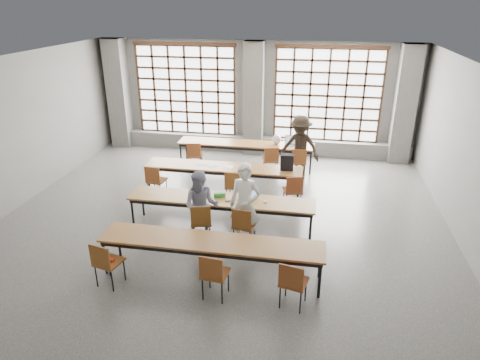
% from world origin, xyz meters
% --- Properties ---
extents(floor, '(11.00, 11.00, 0.00)m').
position_xyz_m(floor, '(0.00, 0.00, 0.00)').
color(floor, '#494946').
rests_on(floor, ground).
extents(ceiling, '(11.00, 11.00, 0.00)m').
position_xyz_m(ceiling, '(0.00, 0.00, 3.50)').
color(ceiling, silver).
rests_on(ceiling, floor).
extents(wall_back, '(10.00, 0.00, 10.00)m').
position_xyz_m(wall_back, '(0.00, 5.50, 1.75)').
color(wall_back, '#62625F').
rests_on(wall_back, floor).
extents(column_left, '(0.60, 0.55, 3.50)m').
position_xyz_m(column_left, '(-4.50, 5.22, 1.75)').
color(column_left, '#585855').
rests_on(column_left, floor).
extents(column_mid, '(0.60, 0.55, 3.50)m').
position_xyz_m(column_mid, '(0.00, 5.22, 1.75)').
color(column_mid, '#585855').
rests_on(column_mid, floor).
extents(column_right, '(0.60, 0.55, 3.50)m').
position_xyz_m(column_right, '(4.50, 5.22, 1.75)').
color(column_right, '#585855').
rests_on(column_right, floor).
extents(window_left, '(3.32, 0.12, 3.00)m').
position_xyz_m(window_left, '(-2.25, 5.42, 1.90)').
color(window_left, white).
rests_on(window_left, wall_back).
extents(window_right, '(3.32, 0.12, 3.00)m').
position_xyz_m(window_right, '(2.25, 5.42, 1.90)').
color(window_right, white).
rests_on(window_right, wall_back).
extents(sill_ledge, '(9.80, 0.35, 0.50)m').
position_xyz_m(sill_ledge, '(0.00, 5.30, 0.25)').
color(sill_ledge, '#585855').
rests_on(sill_ledge, floor).
extents(desk_row_a, '(4.00, 0.70, 0.73)m').
position_xyz_m(desk_row_a, '(-0.04, 3.95, 0.66)').
color(desk_row_a, brown).
rests_on(desk_row_a, floor).
extents(desk_row_b, '(4.00, 0.70, 0.73)m').
position_xyz_m(desk_row_b, '(-0.28, 1.99, 0.66)').
color(desk_row_b, brown).
rests_on(desk_row_b, floor).
extents(desk_row_c, '(4.00, 0.70, 0.73)m').
position_xyz_m(desk_row_c, '(0.07, 0.13, 0.66)').
color(desk_row_c, brown).
rests_on(desk_row_c, floor).
extents(desk_row_d, '(4.00, 0.70, 0.73)m').
position_xyz_m(desk_row_d, '(0.27, -1.57, 0.66)').
color(desk_row_d, brown).
rests_on(desk_row_d, floor).
extents(chair_back_left, '(0.47, 0.48, 0.88)m').
position_xyz_m(chair_back_left, '(-1.43, 3.32, 0.54)').
color(chair_back_left, brown).
rests_on(chair_back_left, floor).
extents(chair_back_mid, '(0.51, 0.51, 0.88)m').
position_xyz_m(chair_back_mid, '(0.78, 3.32, 0.54)').
color(chair_back_mid, brown).
rests_on(chair_back_mid, floor).
extents(chair_back_right, '(0.44, 0.44, 0.88)m').
position_xyz_m(chair_back_right, '(1.57, 3.32, 0.54)').
color(chair_back_right, brown).
rests_on(chair_back_right, floor).
extents(chair_mid_left, '(0.47, 0.47, 0.88)m').
position_xyz_m(chair_mid_left, '(-1.89, 1.36, 0.54)').
color(chair_mid_left, brown).
rests_on(chair_mid_left, floor).
extents(chair_mid_centre, '(0.45, 0.45, 0.88)m').
position_xyz_m(chair_mid_centre, '(0.11, 1.36, 0.54)').
color(chair_mid_centre, brown).
rests_on(chair_mid_centre, floor).
extents(chair_mid_right, '(0.51, 0.52, 0.88)m').
position_xyz_m(chair_mid_right, '(1.54, 1.36, 0.54)').
color(chair_mid_right, brown).
rests_on(chair_mid_right, floor).
extents(chair_front_left, '(0.51, 0.51, 0.88)m').
position_xyz_m(chair_front_left, '(-0.21, -0.49, 0.54)').
color(chair_front_left, brown).
rests_on(chair_front_left, floor).
extents(chair_front_right, '(0.48, 0.48, 0.88)m').
position_xyz_m(chair_front_right, '(0.66, -0.50, 0.54)').
color(chair_front_right, brown).
rests_on(chair_front_right, floor).
extents(chair_near_left, '(0.50, 0.50, 0.88)m').
position_xyz_m(chair_near_left, '(-1.45, -2.20, 0.54)').
color(chair_near_left, brown).
rests_on(chair_near_left, floor).
extents(chair_near_mid, '(0.46, 0.47, 0.88)m').
position_xyz_m(chair_near_mid, '(0.46, -2.20, 0.54)').
color(chair_near_mid, brown).
rests_on(chair_near_mid, floor).
extents(chair_near_right, '(0.50, 0.50, 0.88)m').
position_xyz_m(chair_near_right, '(1.75, -2.20, 0.54)').
color(chair_near_right, maroon).
rests_on(chair_near_right, floor).
extents(student_male, '(0.69, 0.51, 1.75)m').
position_xyz_m(student_male, '(0.67, -0.37, 0.87)').
color(student_male, white).
rests_on(student_male, floor).
extents(student_female, '(0.77, 0.62, 1.52)m').
position_xyz_m(student_female, '(-0.23, -0.37, 0.76)').
color(student_female, navy).
rests_on(student_female, floor).
extents(student_back, '(1.29, 0.98, 1.76)m').
position_xyz_m(student_back, '(1.56, 3.45, 0.88)').
color(student_back, black).
rests_on(student_back, floor).
extents(laptop_front, '(0.45, 0.42, 0.26)m').
position_xyz_m(laptop_front, '(0.64, 0.24, 0.79)').
color(laptop_front, '#ADADB2').
rests_on(laptop_front, desk_row_c).
extents(laptop_back, '(0.42, 0.38, 0.26)m').
position_xyz_m(laptop_back, '(1.30, 4.05, 0.79)').
color(laptop_back, '#BABABF').
rests_on(laptop_back, desk_row_a).
extents(mouse, '(0.11, 0.09, 0.04)m').
position_xyz_m(mouse, '(1.02, 0.11, 0.75)').
color(mouse, white).
rests_on(mouse, desk_row_c).
extents(green_box, '(0.27, 0.16, 0.09)m').
position_xyz_m(green_box, '(0.02, 0.21, 0.78)').
color(green_box, '#2A812E').
rests_on(green_box, desk_row_c).
extents(phone, '(0.14, 0.11, 0.01)m').
position_xyz_m(phone, '(0.25, 0.03, 0.74)').
color(phone, black).
rests_on(phone, desk_row_c).
extents(paper_sheet_a, '(0.32, 0.25, 0.00)m').
position_xyz_m(paper_sheet_a, '(-0.88, 2.04, 0.73)').
color(paper_sheet_a, silver).
rests_on(paper_sheet_a, desk_row_b).
extents(paper_sheet_b, '(0.32, 0.25, 0.00)m').
position_xyz_m(paper_sheet_b, '(-0.58, 1.94, 0.73)').
color(paper_sheet_b, silver).
rests_on(paper_sheet_b, desk_row_b).
extents(paper_sheet_c, '(0.30, 0.21, 0.00)m').
position_xyz_m(paper_sheet_c, '(-0.18, 1.99, 0.73)').
color(paper_sheet_c, white).
rests_on(paper_sheet_c, desk_row_b).
extents(backpack, '(0.33, 0.21, 0.40)m').
position_xyz_m(backpack, '(1.32, 2.04, 0.93)').
color(backpack, black).
rests_on(backpack, desk_row_b).
extents(plastic_bag, '(0.30, 0.26, 0.29)m').
position_xyz_m(plastic_bag, '(0.86, 4.00, 0.87)').
color(plastic_bag, silver).
rests_on(plastic_bag, desk_row_a).
extents(red_pouch, '(0.21, 0.11, 0.06)m').
position_xyz_m(red_pouch, '(-1.43, -2.12, 0.50)').
color(red_pouch, '#B52F16').
rests_on(red_pouch, chair_near_left).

